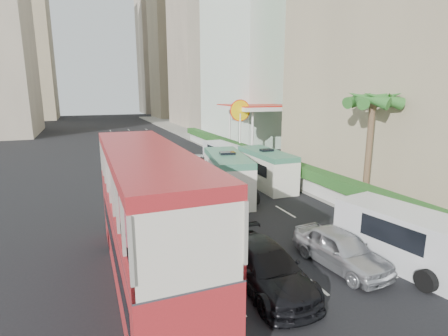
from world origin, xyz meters
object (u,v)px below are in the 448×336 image
shell_station (257,130)px  van_asset (199,173)px  double_decker_bus (148,219)px  car_silver_lane_a (206,221)px  minibus_far (266,169)px  minibus_near (227,176)px  panel_van_far (221,153)px  car_silver_lane_b (339,266)px  panel_van_near (406,238)px  palm_tree (368,153)px  car_black (265,286)px

shell_station → van_asset: bearing=-143.6°
double_decker_bus → car_silver_lane_a: 7.00m
car_silver_lane_a → minibus_far: minibus_far is taller
minibus_near → panel_van_far: (3.68, 10.55, -0.46)m
car_silver_lane_b → panel_van_far: panel_van_far is taller
panel_van_near → palm_tree: size_ratio=0.88×
car_silver_lane_a → minibus_near: 4.95m
minibus_near → panel_van_near: (3.23, -11.35, -0.34)m
car_silver_lane_b → minibus_far: (3.06, 11.92, 1.34)m
car_silver_lane_b → van_asset: van_asset is taller
van_asset → minibus_near: 7.58m
minibus_far → palm_tree: palm_tree is taller
van_asset → palm_tree: bearing=-63.8°
van_asset → panel_van_far: (3.31, 3.12, 1.00)m
car_silver_lane_a → panel_van_far: size_ratio=0.91×
minibus_near → minibus_far: size_ratio=1.09×
van_asset → panel_van_far: bearing=41.2°
car_black → panel_van_near: 6.25m
van_asset → minibus_near: bearing=-95.0°
panel_van_near → car_silver_lane_a: bearing=119.4°
minibus_near → palm_tree: 8.87m
double_decker_bus → car_silver_lane_a: bearing=53.2°
double_decker_bus → car_silver_lane_b: double_decker_bus is taller
panel_van_near → panel_van_far: bearing=79.5°
palm_tree → panel_van_near: bearing=-121.1°
minibus_far → palm_tree: (3.37, -6.41, 2.04)m
shell_station → car_silver_lane_b: bearing=-109.4°
double_decker_bus → minibus_far: (10.43, 10.41, -1.19)m
double_decker_bus → van_asset: double_decker_bus is taller
car_black → double_decker_bus: bearing=157.1°
car_silver_lane_a → minibus_near: bearing=49.3°
car_silver_lane_b → minibus_near: size_ratio=0.67×
double_decker_bus → car_silver_lane_b: (7.37, -1.51, -2.53)m
van_asset → shell_station: 11.39m
panel_van_near → shell_station: 26.10m
car_silver_lane_a → car_silver_lane_b: (3.46, -6.73, 0.00)m
panel_van_near → palm_tree: (3.83, 6.34, 2.26)m
double_decker_bus → palm_tree: bearing=16.2°
car_silver_lane_b → minibus_near: 10.64m
palm_tree → minibus_far: bearing=117.8°
car_silver_lane_b → palm_tree: (6.43, 5.51, 3.38)m
car_black → panel_van_near: panel_van_near is taller
palm_tree → shell_station: palm_tree is taller
minibus_near → palm_tree: (7.06, -5.01, 1.92)m
car_silver_lane_b → double_decker_bus: bearing=162.9°
car_silver_lane_b → van_asset: (-0.26, 17.95, 0.00)m
car_silver_lane_a → car_silver_lane_b: 7.57m
car_silver_lane_b → palm_tree: palm_tree is taller
car_black → palm_tree: size_ratio=0.82×
double_decker_bus → palm_tree: palm_tree is taller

